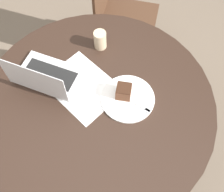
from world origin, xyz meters
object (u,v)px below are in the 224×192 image
(chair, at_px, (119,16))
(coffee_glass, at_px, (100,40))
(plate, at_px, (128,98))
(laptop, at_px, (46,77))

(chair, bearing_deg, coffee_glass, 0.47)
(plate, relative_size, coffee_glass, 2.54)
(chair, distance_m, coffee_glass, 0.63)
(plate, height_order, coffee_glass, coffee_glass)
(chair, distance_m, laptop, 0.91)
(coffee_glass, bearing_deg, laptop, -91.73)
(chair, relative_size, coffee_glass, 8.55)
(chair, bearing_deg, laptop, -14.19)
(plate, bearing_deg, coffee_glass, 161.10)
(plate, distance_m, coffee_glass, 0.37)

